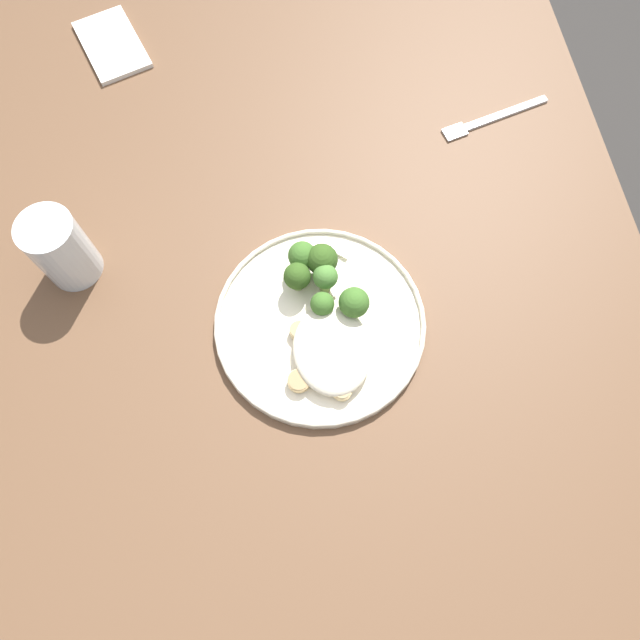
% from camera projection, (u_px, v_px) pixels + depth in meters
% --- Properties ---
extents(ground, '(6.00, 6.00, 0.00)m').
position_uv_depth(ground, '(314.00, 420.00, 1.51)').
color(ground, '#2D2B28').
extents(wooden_dining_table, '(1.40, 1.00, 0.74)m').
position_uv_depth(wooden_dining_table, '(310.00, 330.00, 0.90)').
color(wooden_dining_table, brown).
rests_on(wooden_dining_table, ground).
extents(dinner_plate, '(0.29, 0.29, 0.02)m').
position_uv_depth(dinner_plate, '(320.00, 323.00, 0.81)').
color(dinner_plate, beige).
rests_on(dinner_plate, wooden_dining_table).
extents(noodle_bed, '(0.13, 0.10, 0.03)m').
position_uv_depth(noodle_bed, '(332.00, 350.00, 0.78)').
color(noodle_bed, beige).
rests_on(noodle_bed, dinner_plate).
extents(seared_scallop_rear_pale, '(0.02, 0.02, 0.02)m').
position_uv_depth(seared_scallop_rear_pale, '(313.00, 357.00, 0.78)').
color(seared_scallop_rear_pale, '#DBB77A').
rests_on(seared_scallop_rear_pale, dinner_plate).
extents(seared_scallop_left_edge, '(0.03, 0.03, 0.01)m').
position_uv_depth(seared_scallop_left_edge, '(342.00, 391.00, 0.76)').
color(seared_scallop_left_edge, '#E5C689').
rests_on(seared_scallop_left_edge, dinner_plate).
extents(seared_scallop_on_noodles, '(0.03, 0.03, 0.02)m').
position_uv_depth(seared_scallop_on_noodles, '(330.00, 359.00, 0.78)').
color(seared_scallop_on_noodles, '#DBB77A').
rests_on(seared_scallop_on_noodles, dinner_plate).
extents(seared_scallop_large_seared, '(0.03, 0.03, 0.01)m').
position_uv_depth(seared_scallop_large_seared, '(299.00, 381.00, 0.77)').
color(seared_scallop_large_seared, '#DBB77A').
rests_on(seared_scallop_large_seared, dinner_plate).
extents(seared_scallop_right_edge, '(0.03, 0.03, 0.01)m').
position_uv_depth(seared_scallop_right_edge, '(355.00, 357.00, 0.78)').
color(seared_scallop_right_edge, '#DBB77A').
rests_on(seared_scallop_right_edge, dinner_plate).
extents(seared_scallop_tilted_round, '(0.03, 0.03, 0.01)m').
position_uv_depth(seared_scallop_tilted_round, '(299.00, 331.00, 0.79)').
color(seared_scallop_tilted_round, '#E5C689').
rests_on(seared_scallop_tilted_round, dinner_plate).
extents(broccoli_floret_split_head, '(0.04, 0.04, 0.05)m').
position_uv_depth(broccoli_floret_split_head, '(297.00, 277.00, 0.80)').
color(broccoli_floret_split_head, '#89A356').
rests_on(broccoli_floret_split_head, dinner_plate).
extents(broccoli_floret_beside_noodles, '(0.04, 0.04, 0.05)m').
position_uv_depth(broccoli_floret_beside_noodles, '(300.00, 256.00, 0.81)').
color(broccoli_floret_beside_noodles, '#89A356').
rests_on(broccoli_floret_beside_noodles, dinner_plate).
extents(broccoli_floret_front_edge, '(0.04, 0.04, 0.06)m').
position_uv_depth(broccoli_floret_front_edge, '(322.00, 260.00, 0.80)').
color(broccoli_floret_front_edge, '#7A994C').
rests_on(broccoli_floret_front_edge, dinner_plate).
extents(broccoli_floret_rear_charred, '(0.03, 0.03, 0.06)m').
position_uv_depth(broccoli_floret_rear_charred, '(325.00, 278.00, 0.79)').
color(broccoli_floret_rear_charred, '#89A356').
rests_on(broccoli_floret_rear_charred, dinner_plate).
extents(broccoli_floret_left_leaning, '(0.04, 0.04, 0.06)m').
position_uv_depth(broccoli_floret_left_leaning, '(354.00, 303.00, 0.78)').
color(broccoli_floret_left_leaning, '#89A356').
rests_on(broccoli_floret_left_leaning, dinner_plate).
extents(broccoli_floret_small_sprig, '(0.03, 0.03, 0.05)m').
position_uv_depth(broccoli_floret_small_sprig, '(322.00, 304.00, 0.79)').
color(broccoli_floret_small_sprig, '#7A994C').
rests_on(broccoli_floret_small_sprig, dinner_plate).
extents(onion_sliver_pale_crescent, '(0.04, 0.04, 0.00)m').
position_uv_depth(onion_sliver_pale_crescent, '(333.00, 250.00, 0.84)').
color(onion_sliver_pale_crescent, silver).
rests_on(onion_sliver_pale_crescent, dinner_plate).
extents(onion_sliver_long_sliver, '(0.05, 0.02, 0.00)m').
position_uv_depth(onion_sliver_long_sliver, '(327.00, 281.00, 0.83)').
color(onion_sliver_long_sliver, silver).
rests_on(onion_sliver_long_sliver, dinner_plate).
extents(onion_sliver_short_strip, '(0.06, 0.01, 0.00)m').
position_uv_depth(onion_sliver_short_strip, '(321.00, 313.00, 0.81)').
color(onion_sliver_short_strip, silver).
rests_on(onion_sliver_short_strip, dinner_plate).
extents(water_glass, '(0.08, 0.08, 0.11)m').
position_uv_depth(water_glass, '(63.00, 252.00, 0.80)').
color(water_glass, silver).
rests_on(water_glass, wooden_dining_table).
extents(dinner_fork, '(0.07, 0.18, 0.00)m').
position_uv_depth(dinner_fork, '(492.00, 118.00, 0.94)').
color(dinner_fork, silver).
rests_on(dinner_fork, wooden_dining_table).
extents(folded_napkin, '(0.17, 0.14, 0.01)m').
position_uv_depth(folded_napkin, '(112.00, 45.00, 1.00)').
color(folded_napkin, silver).
rests_on(folded_napkin, wooden_dining_table).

